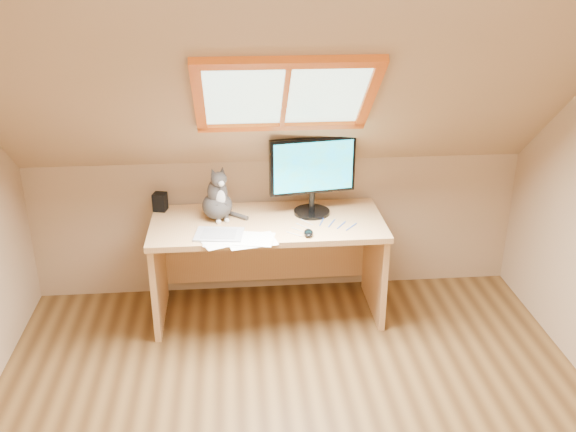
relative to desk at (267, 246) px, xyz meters
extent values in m
cube|color=tan|center=(0.09, 0.30, 0.01)|extent=(3.50, 0.02, 1.00)
cube|color=tan|center=(0.09, -0.47, 1.21)|extent=(3.50, 1.56, 1.41)
cube|color=#B2E0CC|center=(0.09, -0.39, 1.14)|extent=(0.90, 0.53, 0.48)
cube|color=#E55215|center=(0.09, -0.39, 1.14)|extent=(1.02, 0.64, 0.59)
cube|color=tan|center=(0.00, -0.07, 0.20)|extent=(1.55, 0.68, 0.04)
cube|color=tan|center=(-0.74, -0.07, -0.15)|extent=(0.04, 0.61, 0.67)
cube|color=tan|center=(0.74, -0.07, -0.15)|extent=(0.04, 0.61, 0.67)
cube|color=tan|center=(0.00, 0.24, -0.15)|extent=(1.45, 0.03, 0.47)
cylinder|color=black|center=(0.31, 0.03, 0.23)|extent=(0.24, 0.24, 0.02)
cylinder|color=black|center=(0.31, 0.03, 0.31)|extent=(0.04, 0.04, 0.13)
cube|color=black|center=(0.31, 0.03, 0.56)|extent=(0.58, 0.13, 0.38)
cube|color=#0089DF|center=(0.31, 0.00, 0.56)|extent=(0.53, 0.09, 0.33)
ellipsoid|color=#3D3836|center=(-0.33, 0.02, 0.31)|extent=(0.27, 0.30, 0.17)
ellipsoid|color=#3D3836|center=(-0.32, 0.01, 0.41)|extent=(0.17, 0.17, 0.19)
ellipsoid|color=silver|center=(-0.30, -0.05, 0.39)|extent=(0.07, 0.06, 0.11)
ellipsoid|color=#3D3836|center=(-0.31, -0.03, 0.51)|extent=(0.13, 0.12, 0.10)
sphere|color=silver|center=(-0.29, -0.08, 0.50)|extent=(0.04, 0.04, 0.04)
cone|color=#3D3836|center=(-0.35, -0.03, 0.56)|extent=(0.06, 0.06, 0.06)
cone|color=#3D3836|center=(-0.28, 0.00, 0.56)|extent=(0.06, 0.06, 0.06)
cube|color=black|center=(-0.72, 0.18, 0.28)|extent=(0.10, 0.10, 0.12)
cube|color=#B2B2B7|center=(-0.32, -0.27, 0.23)|extent=(0.33, 0.25, 0.01)
ellipsoid|color=black|center=(0.24, -0.31, 0.24)|extent=(0.07, 0.11, 0.03)
cube|color=white|center=(-0.19, -0.33, 0.22)|extent=(0.33, 0.27, 0.00)
cube|color=white|center=(-0.19, -0.33, 0.22)|extent=(0.32, 0.24, 0.00)
cube|color=white|center=(-0.19, -0.33, 0.22)|extent=(0.35, 0.30, 0.00)
cube|color=white|center=(-0.19, -0.33, 0.22)|extent=(0.34, 0.28, 0.00)
camera|label=1|loc=(-0.21, -3.95, 1.94)|focal=40.00mm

